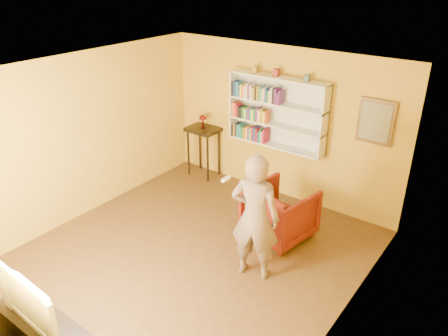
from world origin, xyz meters
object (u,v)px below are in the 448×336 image
at_px(console_table, 203,136).
at_px(armchair, 280,213).
at_px(television, 37,299).
at_px(bookshelf, 278,112).
at_px(person, 255,218).
at_px(ruby_lustre, 203,119).

distance_m(console_table, armchair, 2.56).
bearing_deg(television, bookshelf, 91.46).
distance_m(bookshelf, person, 2.44).
bearing_deg(ruby_lustre, console_table, 0.00).
bearing_deg(console_table, ruby_lustre, 180.00).
height_order(console_table, ruby_lustre, ruby_lustre).
distance_m(console_table, person, 3.19).
relative_size(bookshelf, ruby_lustre, 6.97).
distance_m(console_table, ruby_lustre, 0.36).
xyz_separation_m(person, television, (-1.04, -2.52, -0.11)).
xyz_separation_m(ruby_lustre, person, (2.50, -1.98, -0.29)).
xyz_separation_m(bookshelf, television, (-0.09, -4.66, -0.81)).
distance_m(bookshelf, armchair, 1.81).
bearing_deg(bookshelf, armchair, -55.93).
height_order(ruby_lustre, armchair, ruby_lustre).
bearing_deg(bookshelf, console_table, -174.12).
bearing_deg(ruby_lustre, armchair, -22.96).
bearing_deg(console_table, television, -72.02).
distance_m(ruby_lustre, television, 4.75).
relative_size(console_table, television, 0.95).
relative_size(bookshelf, person, 1.00).
distance_m(bookshelf, console_table, 1.74).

